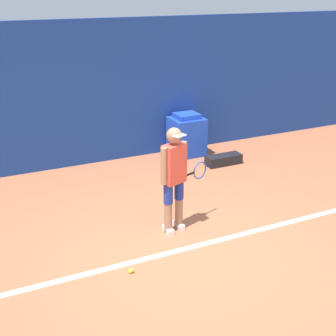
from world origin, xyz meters
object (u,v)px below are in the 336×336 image
at_px(equipment_bag, 224,160).
at_px(tennis_player, 174,175).
at_px(covered_chair, 187,135).
at_px(tennis_ball, 131,271).

bearing_deg(equipment_bag, tennis_player, -136.32).
height_order(tennis_player, covered_chair, tennis_player).
relative_size(covered_chair, equipment_bag, 1.21).
distance_m(tennis_ball, covered_chair, 4.62).
height_order(tennis_ball, covered_chair, covered_chair).
height_order(covered_chair, equipment_bag, covered_chair).
height_order(tennis_player, equipment_bag, tennis_player).
bearing_deg(covered_chair, tennis_ball, -126.38).
xyz_separation_m(covered_chair, equipment_bag, (0.41, -0.87, -0.34)).
bearing_deg(tennis_player, tennis_ball, -160.16).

